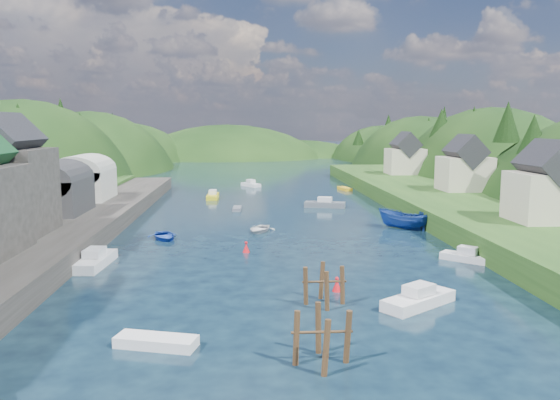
{
  "coord_description": "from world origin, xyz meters",
  "views": [
    {
      "loc": [
        -3.94,
        -31.28,
        12.35
      ],
      "look_at": [
        0.0,
        28.0,
        4.0
      ],
      "focal_mm": 35.0,
      "sensor_mm": 36.0,
      "label": 1
    }
  ],
  "objects": [
    {
      "name": "ground",
      "position": [
        0.0,
        50.0,
        0.0
      ],
      "size": [
        600.0,
        600.0,
        0.0
      ],
      "primitive_type": "plane",
      "color": "black",
      "rests_on": "ground"
    },
    {
      "name": "hillside_left",
      "position": [
        -45.0,
        75.0,
        -8.03
      ],
      "size": [
        44.0,
        245.56,
        52.0
      ],
      "color": "black",
      "rests_on": "ground"
    },
    {
      "name": "hillside_right",
      "position": [
        45.0,
        75.0,
        -7.41
      ],
      "size": [
        36.0,
        245.56,
        48.0
      ],
      "color": "black",
      "rests_on": "ground"
    },
    {
      "name": "far_hills",
      "position": [
        1.22,
        174.01,
        -10.8
      ],
      "size": [
        103.0,
        68.0,
        44.0
      ],
      "color": "black",
      "rests_on": "ground"
    },
    {
      "name": "hill_trees",
      "position": [
        0.48,
        63.95,
        11.11
      ],
      "size": [
        91.12,
        148.17,
        11.98
      ],
      "color": "black",
      "rests_on": "ground"
    },
    {
      "name": "quay_left",
      "position": [
        -24.0,
        20.0,
        1.0
      ],
      "size": [
        12.0,
        110.0,
        2.0
      ],
      "primitive_type": "cube",
      "color": "#2D2B28",
      "rests_on": "ground"
    },
    {
      "name": "boat_sheds",
      "position": [
        -26.0,
        39.0,
        5.27
      ],
      "size": [
        7.0,
        21.0,
        7.5
      ],
      "color": "#2D2D30",
      "rests_on": "quay_left"
    },
    {
      "name": "terrace_right",
      "position": [
        25.0,
        40.0,
        1.2
      ],
      "size": [
        16.0,
        120.0,
        2.4
      ],
      "primitive_type": "cube",
      "color": "#234719",
      "rests_on": "ground"
    },
    {
      "name": "right_bank_cottages",
      "position": [
        28.0,
        48.33,
        5.84
      ],
      "size": [
        9.0,
        59.24,
        8.41
      ],
      "color": "beige",
      "rests_on": "terrace_right"
    },
    {
      "name": "piling_cluster_near",
      "position": [
        -0.0,
        -4.65,
        1.16
      ],
      "size": [
        3.2,
        2.98,
        3.45
      ],
      "color": "#382314",
      "rests_on": "ground"
    },
    {
      "name": "piling_cluster_far",
      "position": [
        1.49,
        4.67,
        1.06
      ],
      "size": [
        3.05,
        2.86,
        3.26
      ],
      "color": "#382314",
      "rests_on": "ground"
    },
    {
      "name": "channel_buoy_near",
      "position": [
        2.87,
        7.51,
        0.48
      ],
      "size": [
        0.7,
        0.7,
        1.1
      ],
      "color": "red",
      "rests_on": "ground"
    },
    {
      "name": "channel_buoy_far",
      "position": [
        -3.79,
        20.31,
        0.48
      ],
      "size": [
        0.7,
        0.7,
        1.1
      ],
      "color": "red",
      "rests_on": "ground"
    },
    {
      "name": "moored_boats",
      "position": [
        -0.61,
        19.68,
        0.68
      ],
      "size": [
        36.72,
        97.63,
        2.42
      ],
      "color": "silver",
      "rests_on": "ground"
    }
  ]
}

